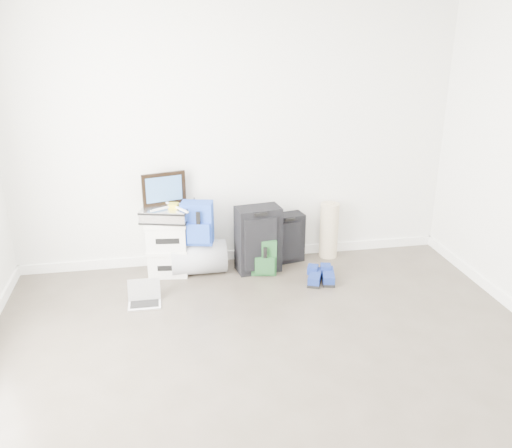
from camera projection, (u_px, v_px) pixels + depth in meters
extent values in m
plane|color=#3D352C|center=(292.00, 411.00, 3.58)|extent=(5.00, 5.00, 0.00)
cube|color=silver|center=(235.00, 135.00, 5.41)|extent=(4.50, 0.02, 2.70)
cube|color=white|center=(237.00, 254.00, 5.85)|extent=(4.50, 0.02, 0.10)
cube|color=silver|center=(169.00, 262.00, 5.50)|extent=(0.42, 0.35, 0.25)
cube|color=silver|center=(168.00, 249.00, 5.44)|extent=(0.44, 0.37, 0.04)
cube|color=silver|center=(167.00, 235.00, 5.39)|extent=(0.42, 0.35, 0.25)
cube|color=silver|center=(166.00, 222.00, 5.34)|extent=(0.44, 0.37, 0.04)
cube|color=#B2B2B7|center=(166.00, 214.00, 5.31)|extent=(0.52, 0.44, 0.13)
cube|color=black|center=(164.00, 189.00, 5.32)|extent=(0.43, 0.14, 0.33)
cube|color=#2964A7|center=(164.00, 189.00, 5.31)|extent=(0.35, 0.10, 0.25)
cube|color=yellow|center=(173.00, 206.00, 5.28)|extent=(0.11, 0.11, 0.05)
cube|color=white|center=(184.00, 203.00, 5.35)|extent=(0.23, 0.14, 0.02)
cube|color=white|center=(167.00, 203.00, 5.37)|extent=(0.14, 0.23, 0.02)
cube|color=white|center=(162.00, 208.00, 5.20)|extent=(0.23, 0.14, 0.02)
cube|color=white|center=(180.00, 209.00, 5.19)|extent=(0.14, 0.23, 0.02)
cylinder|color=#92939A|center=(199.00, 257.00, 5.49)|extent=(0.55, 0.34, 0.34)
cube|color=#18339E|center=(197.00, 223.00, 5.33)|extent=(0.34, 0.25, 0.42)
cube|color=#18339E|center=(199.00, 233.00, 5.27)|extent=(0.23, 0.11, 0.20)
cube|color=black|center=(258.00, 239.00, 5.49)|extent=(0.47, 0.31, 0.68)
cube|color=black|center=(261.00, 245.00, 5.36)|extent=(0.33, 0.08, 0.55)
cube|color=black|center=(261.00, 214.00, 5.25)|extent=(0.13, 0.05, 0.03)
cube|color=#163C1A|center=(263.00, 256.00, 5.48)|extent=(0.29, 0.21, 0.38)
cube|color=#163C1A|center=(265.00, 265.00, 5.42)|extent=(0.20, 0.09, 0.18)
cube|color=black|center=(287.00, 238.00, 5.74)|extent=(0.36, 0.25, 0.52)
cube|color=black|center=(290.00, 241.00, 5.64)|extent=(0.25, 0.08, 0.42)
cube|color=black|center=(290.00, 219.00, 5.56)|extent=(0.12, 0.05, 0.02)
cube|color=black|center=(315.00, 281.00, 5.34)|extent=(0.23, 0.32, 0.03)
cube|color=navy|center=(315.00, 276.00, 5.33)|extent=(0.22, 0.31, 0.07)
cube|color=black|center=(328.00, 280.00, 5.37)|extent=(0.18, 0.32, 0.03)
cube|color=navy|center=(328.00, 275.00, 5.35)|extent=(0.18, 0.31, 0.07)
cylinder|color=tan|center=(329.00, 230.00, 5.83)|extent=(0.20, 0.20, 0.60)
cube|color=silver|center=(145.00, 305.00, 4.91)|extent=(0.29, 0.21, 0.01)
cube|color=black|center=(145.00, 304.00, 4.91)|extent=(0.25, 0.14, 0.00)
cube|color=black|center=(144.00, 289.00, 4.97)|extent=(0.29, 0.01, 0.19)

